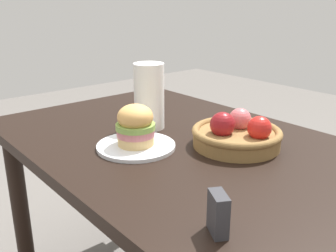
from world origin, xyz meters
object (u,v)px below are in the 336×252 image
Objects in this scene: paper_towel_roll at (149,96)px; napkin_holder at (218,214)px; plate at (136,146)px; soda_can at (153,93)px; fruit_basket at (237,134)px; sandwich at (135,125)px.

napkin_holder is at bearing -26.06° from paper_towel_roll.
paper_towel_roll is at bearing 130.13° from plate.
paper_towel_roll is 2.67× the size of napkin_holder.
soda_can reaches higher than fruit_basket.
paper_towel_roll is at bearing 130.13° from sandwich.
paper_towel_roll reaches higher than plate.
napkin_holder is (0.29, -0.40, 0.00)m from fruit_basket.
plate is 0.33m from fruit_basket.
plate is at bearing -167.56° from napkin_holder.
fruit_basket reaches higher than plate.
plate is 0.49m from soda_can.
fruit_basket is at bearing 52.15° from sandwich.
fruit_basket is (0.55, -0.09, -0.02)m from soda_can.
napkin_holder is at bearing -16.69° from sandwich.
paper_towel_roll reaches higher than fruit_basket.
fruit_basket is at bearing 154.81° from napkin_holder.
paper_towel_roll is at bearing -40.52° from soda_can.
soda_can is 0.56m from fruit_basket.
napkin_holder is at bearing -54.32° from fruit_basket.
sandwich reaches higher than napkin_holder.
paper_towel_roll reaches higher than soda_can.
plate is at bearing -49.87° from paper_towel_roll.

